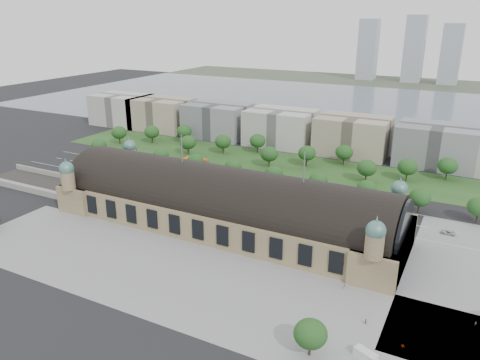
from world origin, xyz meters
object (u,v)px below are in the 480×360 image
at_px(van_south, 364,355).
at_px(pedestrian_3, 402,347).
at_px(traffic_car_0, 80,165).
at_px(parked_car_1, 157,186).
at_px(pedestrian_2, 476,323).
at_px(parked_car_4, 165,187).
at_px(parked_car_6, 209,199).
at_px(traffic_car_2, 154,175).
at_px(traffic_car_5, 374,213).
at_px(traffic_car_6, 448,232).
at_px(pedestrian_0, 344,287).
at_px(parked_car_3, 162,190).
at_px(bus_mid, 281,206).
at_px(traffic_car_4, 255,203).
at_px(parked_car_2, 132,181).
at_px(bus_west, 263,202).
at_px(parked_car_5, 179,190).
at_px(petrol_station, 199,161).
at_px(parked_car_0, 114,180).
at_px(pedestrian_1, 366,322).
at_px(bus_east, 336,213).

relative_size(van_south, pedestrian_3, 3.49).
bearing_deg(traffic_car_0, parked_car_1, 81.12).
bearing_deg(pedestrian_2, parked_car_4, 60.94).
bearing_deg(parked_car_1, parked_car_6, 51.28).
relative_size(traffic_car_0, traffic_car_2, 0.90).
bearing_deg(van_south, traffic_car_5, 124.09).
bearing_deg(pedestrian_3, traffic_car_6, -94.50).
relative_size(pedestrian_0, pedestrian_2, 0.99).
bearing_deg(parked_car_3, bus_mid, 73.97).
height_order(traffic_car_6, parked_car_3, traffic_car_6).
height_order(traffic_car_2, parked_car_3, parked_car_3).
relative_size(parked_car_1, pedestrian_0, 3.44).
xyz_separation_m(traffic_car_0, traffic_car_4, (118.56, -5.33, 0.05)).
distance_m(parked_car_2, bus_mid, 85.69).
height_order(parked_car_4, van_south, van_south).
height_order(traffic_car_6, bus_west, bus_west).
xyz_separation_m(traffic_car_0, parked_car_5, (76.70, -7.88, -0.02)).
xyz_separation_m(parked_car_4, pedestrian_2, (147.85, -50.77, 0.10)).
height_order(petrol_station, bus_mid, petrol_station).
xyz_separation_m(parked_car_6, bus_mid, (35.18, 6.00, 0.93)).
distance_m(parked_car_6, pedestrian_3, 121.88).
height_order(parked_car_0, pedestrian_1, pedestrian_1).
relative_size(traffic_car_0, bus_mid, 0.35).
xyz_separation_m(parked_car_3, bus_mid, (63.09, 6.00, 1.00)).
relative_size(parked_car_0, pedestrian_2, 2.67).
bearing_deg(bus_west, parked_car_0, 93.52).
distance_m(traffic_car_0, parked_car_2, 46.88).
bearing_deg(bus_west, parked_car_3, 96.36).
relative_size(traffic_car_2, traffic_car_4, 1.03).
distance_m(traffic_car_5, pedestrian_3, 91.97).
relative_size(parked_car_5, pedestrian_3, 2.65).
xyz_separation_m(parked_car_4, van_south, (122.42, -79.70, 0.57)).
relative_size(parked_car_2, pedestrian_0, 3.23).
bearing_deg(pedestrian_2, parked_car_2, 63.41).
xyz_separation_m(van_south, pedestrian_1, (-3.12, 14.84, -0.44)).
bearing_deg(pedestrian_1, van_south, -123.25).
distance_m(traffic_car_0, bus_west, 122.34).
xyz_separation_m(petrol_station, pedestrian_0, (113.45, -89.78, -2.14)).
height_order(petrol_station, parked_car_4, petrol_station).
bearing_deg(traffic_car_2, traffic_car_4, 80.19).
distance_m(parked_car_4, pedestrian_2, 156.32).
relative_size(parked_car_2, bus_mid, 0.43).
bearing_deg(parked_car_0, pedestrian_2, 51.12).
bearing_deg(bus_mid, parked_car_0, 88.74).
bearing_deg(parked_car_2, traffic_car_0, -121.95).
distance_m(petrol_station, traffic_car_0, 70.70).
relative_size(bus_west, bus_east, 1.00).
bearing_deg(pedestrian_0, bus_west, 131.01).
distance_m(parked_car_0, parked_car_5, 40.22).
bearing_deg(parked_car_4, traffic_car_4, 62.37).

